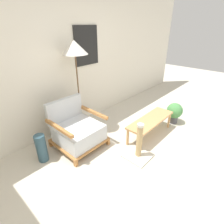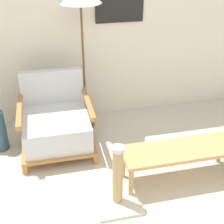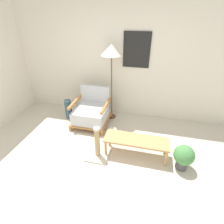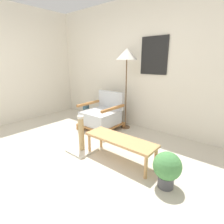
{
  "view_description": "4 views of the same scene",
  "coord_description": "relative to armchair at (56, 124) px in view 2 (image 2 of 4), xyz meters",
  "views": [
    {
      "loc": [
        -1.88,
        -0.57,
        1.95
      ],
      "look_at": [
        0.14,
        1.26,
        0.55
      ],
      "focal_mm": 28.0,
      "sensor_mm": 36.0,
      "label": 1
    },
    {
      "loc": [
        -0.45,
        -1.35,
        2.1
      ],
      "look_at": [
        0.14,
        1.26,
        0.55
      ],
      "focal_mm": 50.0,
      "sensor_mm": 36.0,
      "label": 2
    },
    {
      "loc": [
        0.84,
        -1.59,
        2.29
      ],
      "look_at": [
        0.14,
        1.26,
        0.55
      ],
      "focal_mm": 28.0,
      "sensor_mm": 36.0,
      "label": 3
    },
    {
      "loc": [
        2.11,
        -1.1,
        1.44
      ],
      "look_at": [
        0.14,
        1.26,
        0.55
      ],
      "focal_mm": 28.0,
      "sensor_mm": 36.0,
      "label": 4
    }
  ],
  "objects": [
    {
      "name": "wall_back",
      "position": [
        0.41,
        0.67,
        1.05
      ],
      "size": [
        8.0,
        0.09,
        2.7
      ],
      "color": "silver",
      "rests_on": "ground_plane"
    },
    {
      "name": "coffee_table",
      "position": [
        1.1,
        -0.78,
        0.01
      ],
      "size": [
        1.11,
        0.36,
        0.36
      ],
      "color": "tan",
      "rests_on": "ground_plane"
    },
    {
      "name": "armchair",
      "position": [
        0.0,
        0.0,
        0.0
      ],
      "size": [
        0.77,
        0.76,
        0.8
      ],
      "color": "#B2753D",
      "rests_on": "ground_plane"
    },
    {
      "name": "scratching_post",
      "position": [
        0.45,
        -0.97,
        -0.12
      ],
      "size": [
        0.39,
        0.39,
        0.61
      ],
      "color": "beige",
      "rests_on": "ground_plane"
    }
  ]
}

